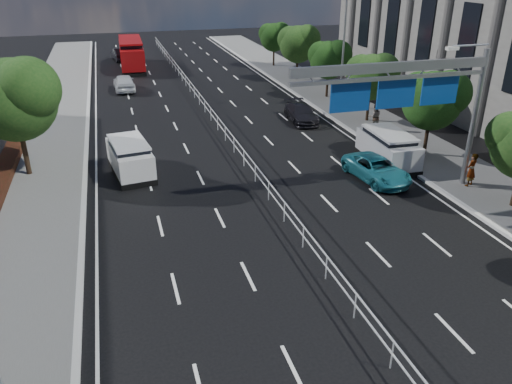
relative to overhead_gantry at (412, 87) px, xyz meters
name	(u,v)px	position (x,y,z in m)	size (l,w,h in m)	color
ground	(377,350)	(-6.74, -10.05, -5.61)	(160.00, 160.00, 0.00)	black
median_fence	(220,126)	(-6.74, 12.45, -5.08)	(0.05, 85.00, 1.02)	silver
overhead_gantry	(412,87)	(0.00, 0.00, 0.00)	(10.24, 0.38, 7.45)	gray
streetlight_far	(340,43)	(3.76, 15.95, -0.40)	(2.78, 2.40, 9.00)	gray
near_tree_back	(14,95)	(-18.68, 7.92, -1.00)	(4.84, 4.51, 6.69)	black
far_tree_d	(433,97)	(4.51, 4.42, -1.92)	(3.85, 3.59, 5.34)	black
far_tree_e	(372,74)	(4.51, 11.93, -2.05)	(3.63, 3.38, 5.13)	black
far_tree_f	(329,58)	(4.50, 19.43, -2.12)	(3.52, 3.28, 5.02)	black
far_tree_g	(298,42)	(4.51, 26.92, -1.85)	(3.96, 3.69, 5.45)	black
far_tree_h	(274,36)	(4.50, 34.43, -2.18)	(3.41, 3.18, 4.91)	black
white_minivan	(130,158)	(-13.19, 6.66, -4.65)	(2.54, 4.72, 1.96)	black
red_bus	(131,53)	(-11.08, 38.43, -3.97)	(2.78, 10.57, 3.14)	black
near_car_silver	(124,82)	(-12.51, 27.30, -4.84)	(1.80, 4.48, 1.53)	silver
near_car_dark	(120,54)	(-12.20, 43.40, -4.88)	(1.54, 4.42, 1.46)	black
silver_minivan	(388,148)	(1.56, 3.95, -4.63)	(2.22, 4.84, 1.98)	black
parked_car_teal	(377,169)	(-0.24, 1.95, -4.98)	(2.09, 4.52, 1.26)	#1A6676
parked_car_dark	(301,113)	(-0.24, 13.50, -4.96)	(1.80, 4.42, 1.28)	black
pedestrian_a	(471,170)	(3.97, -0.44, -4.56)	(0.66, 0.43, 1.81)	gray
pedestrian_b	(375,117)	(3.84, 9.75, -4.55)	(0.89, 0.69, 1.83)	gray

